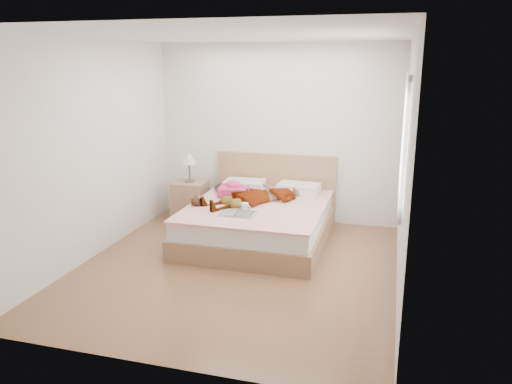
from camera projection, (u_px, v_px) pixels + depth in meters
ground at (236, 268)px, 5.81m from camera, size 4.00×4.00×0.00m
woman at (260, 193)px, 6.68m from camera, size 1.55×1.56×0.22m
hair at (230, 187)px, 7.27m from camera, size 0.60×0.68×0.09m
phone at (234, 180)px, 7.17m from camera, size 0.09×0.08×0.04m
room_shell at (404, 143)px, 5.24m from camera, size 4.00×4.00×4.00m
bed at (260, 219)px, 6.70m from camera, size 1.80×2.08×1.00m
towel at (233, 190)px, 6.94m from camera, size 0.44×0.37×0.21m
magazine at (237, 213)px, 6.13m from camera, size 0.48×0.33×0.03m
coffee_mug at (245, 207)px, 6.23m from camera, size 0.14×0.12×0.11m
plush_toy at (196, 201)px, 6.50m from camera, size 0.18×0.23×0.11m
nightstand at (190, 198)px, 7.50m from camera, size 0.49×0.43×1.04m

